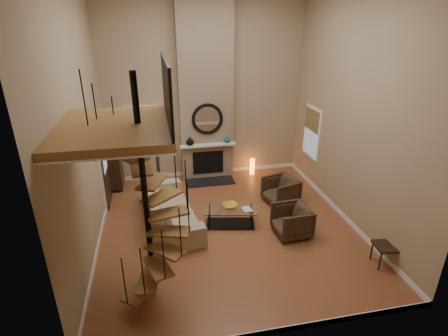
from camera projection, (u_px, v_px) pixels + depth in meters
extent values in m
cube|color=#A86136|center=(227.00, 227.00, 8.55)|extent=(6.00, 6.50, 0.01)
cube|color=tan|center=(205.00, 89.00, 10.38)|extent=(6.00, 0.02, 5.50)
cube|color=tan|center=(280.00, 182.00, 4.54)|extent=(6.00, 0.02, 5.50)
cube|color=tan|center=(80.00, 125.00, 6.91)|extent=(0.02, 6.50, 5.50)
cube|color=tan|center=(355.00, 111.00, 8.02)|extent=(0.02, 6.50, 5.50)
cube|color=white|center=(207.00, 172.00, 11.44)|extent=(6.00, 0.02, 0.12)
cube|color=white|center=(270.00, 332.00, 5.62)|extent=(6.00, 0.02, 0.12)
cube|color=white|center=(100.00, 239.00, 7.98)|extent=(0.02, 6.50, 0.12)
cube|color=white|center=(339.00, 212.00, 9.08)|extent=(0.02, 6.50, 0.12)
cube|color=#8A7159|center=(206.00, 91.00, 10.21)|extent=(1.60, 0.38, 5.50)
cube|color=black|center=(210.00, 182.00, 10.86)|extent=(1.50, 0.60, 0.04)
cube|color=black|center=(208.00, 162.00, 10.91)|extent=(0.95, 0.02, 0.72)
cube|color=white|center=(208.00, 145.00, 10.60)|extent=(1.70, 0.18, 0.06)
torus|color=black|center=(207.00, 119.00, 10.33)|extent=(0.94, 0.10, 0.94)
cylinder|color=white|center=(207.00, 119.00, 10.34)|extent=(0.80, 0.01, 0.80)
imported|color=black|center=(190.00, 141.00, 10.47)|extent=(0.24, 0.24, 0.25)
imported|color=#185553|center=(227.00, 139.00, 10.69)|extent=(0.20, 0.20, 0.21)
cube|color=white|center=(143.00, 130.00, 10.47)|extent=(1.02, 0.04, 1.52)
cube|color=#8C9EB2|center=(143.00, 131.00, 10.45)|extent=(0.90, 0.01, 1.40)
cube|color=olive|center=(142.00, 124.00, 10.35)|extent=(0.90, 0.01, 0.98)
cube|color=white|center=(312.00, 133.00, 10.27)|extent=(0.04, 1.02, 1.52)
cube|color=#8C9EB2|center=(311.00, 133.00, 10.26)|extent=(0.01, 0.90, 1.40)
cube|color=olive|center=(312.00, 120.00, 10.11)|extent=(0.01, 0.90, 0.63)
cube|color=white|center=(103.00, 169.00, 9.20)|extent=(0.06, 1.05, 2.16)
cube|color=black|center=(105.00, 169.00, 9.22)|extent=(0.05, 0.90, 2.05)
cube|color=#8C9EB2|center=(104.00, 154.00, 9.06)|extent=(0.01, 0.60, 0.90)
cube|color=olive|center=(114.00, 128.00, 5.27)|extent=(1.70, 2.20, 0.12)
cube|color=white|center=(115.00, 133.00, 5.30)|extent=(1.70, 2.20, 0.03)
cube|color=black|center=(167.00, 91.00, 5.22)|extent=(0.04, 2.20, 0.94)
cylinder|color=black|center=(145.00, 194.00, 5.80)|extent=(0.10, 0.10, 4.02)
cube|color=olive|center=(141.00, 290.00, 6.20)|extent=(0.71, 0.78, 0.04)
cylinder|color=black|center=(124.00, 282.00, 5.72)|extent=(0.02, 0.02, 0.94)
cube|color=olive|center=(149.00, 280.00, 6.06)|extent=(0.46, 0.77, 0.04)
cylinder|color=black|center=(143.00, 272.00, 5.55)|extent=(0.02, 0.02, 0.94)
cube|color=olive|center=(158.00, 266.00, 6.00)|extent=(0.55, 0.79, 0.04)
cylinder|color=black|center=(163.00, 255.00, 5.53)|extent=(0.02, 0.02, 0.94)
cube|color=olive|center=(165.00, 249.00, 6.01)|extent=(0.75, 0.74, 0.04)
cylinder|color=black|center=(180.00, 233.00, 5.65)|extent=(0.02, 0.02, 0.94)
cube|color=olive|center=(169.00, 231.00, 6.06)|extent=(0.79, 0.53, 0.04)
cylinder|color=black|center=(188.00, 209.00, 5.85)|extent=(0.02, 0.02, 0.94)
cube|color=olive|center=(168.00, 213.00, 6.11)|extent=(0.77, 0.48, 0.04)
cylinder|color=black|center=(186.00, 186.00, 6.06)|extent=(0.02, 0.02, 0.94)
cube|color=olive|center=(162.00, 196.00, 6.14)|extent=(0.77, 0.72, 0.04)
cylinder|color=black|center=(175.00, 166.00, 6.21)|extent=(0.02, 0.02, 0.94)
cube|color=olive|center=(152.00, 181.00, 6.10)|extent=(0.58, 0.79, 0.04)
cylinder|color=black|center=(158.00, 149.00, 6.24)|extent=(0.02, 0.02, 0.94)
cube|color=olive|center=(141.00, 168.00, 5.99)|extent=(0.41, 0.75, 0.04)
cylinder|color=black|center=(137.00, 136.00, 6.12)|extent=(0.02, 0.02, 0.94)
cube|color=olive|center=(129.00, 156.00, 5.80)|extent=(0.68, 0.79, 0.04)
cylinder|color=black|center=(115.00, 124.00, 5.84)|extent=(0.02, 0.02, 0.94)
cube|color=olive|center=(120.00, 144.00, 5.56)|extent=(0.80, 0.64, 0.04)
cylinder|color=black|center=(96.00, 114.00, 5.47)|extent=(0.02, 0.02, 0.94)
cube|color=olive|center=(114.00, 132.00, 5.30)|extent=(0.72, 0.34, 0.04)
cylinder|color=black|center=(84.00, 102.00, 5.04)|extent=(0.02, 0.02, 0.94)
cube|color=black|center=(114.00, 158.00, 10.16)|extent=(0.37, 0.79, 1.76)
imported|color=tan|center=(170.00, 208.00, 8.61)|extent=(1.45, 2.89, 0.81)
imported|color=#412E1E|center=(283.00, 190.00, 9.58)|extent=(1.01, 1.00, 0.75)
imported|color=#412E1E|center=(295.00, 220.00, 8.15)|extent=(0.85, 0.82, 0.73)
cube|color=silver|center=(231.00, 209.00, 8.48)|extent=(1.39, 0.89, 0.02)
cube|color=black|center=(230.00, 223.00, 8.64)|extent=(1.27, 0.76, 0.02)
cylinder|color=black|center=(209.00, 221.00, 8.36)|extent=(0.04, 0.04, 0.47)
cylinder|color=black|center=(252.00, 221.00, 8.36)|extent=(0.04, 0.04, 0.47)
cylinder|color=black|center=(210.00, 212.00, 8.77)|extent=(0.04, 0.04, 0.47)
cylinder|color=black|center=(251.00, 212.00, 8.77)|extent=(0.04, 0.04, 0.47)
imported|color=gold|center=(230.00, 206.00, 8.50)|extent=(0.36, 0.36, 0.09)
imported|color=gray|center=(246.00, 210.00, 8.40)|extent=(0.25, 0.30, 0.03)
cylinder|color=black|center=(159.00, 192.00, 10.22)|extent=(0.36, 0.36, 0.03)
cylinder|color=black|center=(157.00, 167.00, 9.91)|extent=(0.04, 0.04, 1.54)
cylinder|color=#F2E5C6|center=(155.00, 142.00, 9.61)|extent=(0.40, 0.40, 0.32)
cylinder|color=orange|center=(252.00, 167.00, 11.35)|extent=(0.15, 0.15, 0.54)
cube|color=black|center=(386.00, 246.00, 7.09)|extent=(0.50, 0.50, 0.05)
cube|color=black|center=(398.00, 235.00, 7.00)|extent=(0.10, 0.43, 0.53)
cylinder|color=black|center=(380.00, 262.00, 7.00)|extent=(0.04, 0.04, 0.43)
cylinder|color=black|center=(397.00, 261.00, 7.03)|extent=(0.04, 0.04, 0.43)
cylinder|color=black|center=(372.00, 251.00, 7.33)|extent=(0.04, 0.04, 0.43)
cylinder|color=black|center=(388.00, 250.00, 7.36)|extent=(0.04, 0.04, 0.43)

